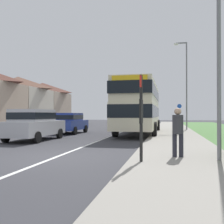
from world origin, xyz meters
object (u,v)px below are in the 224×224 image
(pedestrian_at_stop, at_px, (178,130))
(cycle_route_sign, at_px, (179,115))
(bus_stop_sign, at_px, (141,112))
(parked_car_silver, at_px, (34,124))
(double_decker_bus, at_px, (139,105))
(street_lamp_mid, at_px, (185,80))
(parked_car_blue, at_px, (69,122))
(street_lamp_near, at_px, (215,3))

(pedestrian_at_stop, bearing_deg, cycle_route_sign, 87.43)
(bus_stop_sign, bearing_deg, parked_car_silver, 138.31)
(parked_car_silver, xyz_separation_m, bus_stop_sign, (6.62, -5.89, 0.59))
(double_decker_bus, height_order, street_lamp_mid, street_lamp_mid)
(cycle_route_sign, bearing_deg, parked_car_blue, -135.30)
(double_decker_bus, distance_m, cycle_route_sign, 8.57)
(street_lamp_near, bearing_deg, cycle_route_sign, 90.72)
(double_decker_bus, xyz_separation_m, cycle_route_sign, (3.23, 7.91, -0.71))
(parked_car_blue, relative_size, bus_stop_sign, 1.53)
(parked_car_silver, xyz_separation_m, street_lamp_near, (8.75, -5.18, 3.83))
(double_decker_bus, bearing_deg, street_lamp_mid, 51.22)
(double_decker_bus, relative_size, street_lamp_near, 1.22)
(parked_car_blue, height_order, pedestrian_at_stop, pedestrian_at_stop)
(street_lamp_near, bearing_deg, parked_car_blue, 129.72)
(parked_car_blue, bearing_deg, cycle_route_sign, 44.70)
(parked_car_blue, xyz_separation_m, street_lamp_mid, (8.93, 5.05, 3.62))
(parked_car_silver, relative_size, pedestrian_at_stop, 2.69)
(pedestrian_at_stop, bearing_deg, bus_stop_sign, -136.16)
(parked_car_blue, distance_m, bus_stop_sign, 13.13)
(street_lamp_near, bearing_deg, bus_stop_sign, -161.42)
(street_lamp_mid, bearing_deg, double_decker_bus, -128.78)
(parked_car_silver, xyz_separation_m, cycle_route_sign, (8.51, 13.87, 0.48))
(double_decker_bus, bearing_deg, parked_car_silver, -131.55)
(pedestrian_at_stop, height_order, street_lamp_near, street_lamp_near)
(double_decker_bus, xyz_separation_m, parked_car_blue, (-5.32, -0.56, -1.27))
(parked_car_silver, bearing_deg, parked_car_blue, 90.38)
(double_decker_bus, bearing_deg, pedestrian_at_stop, -77.57)
(bus_stop_sign, bearing_deg, pedestrian_at_stop, 43.84)
(parked_car_silver, xyz_separation_m, pedestrian_at_stop, (7.67, -4.88, 0.02))
(parked_car_blue, height_order, bus_stop_sign, bus_stop_sign)
(street_lamp_near, bearing_deg, street_lamp_mid, 89.47)
(pedestrian_at_stop, height_order, bus_stop_sign, bus_stop_sign)
(street_lamp_near, relative_size, street_lamp_mid, 1.07)
(double_decker_bus, height_order, street_lamp_near, street_lamp_near)
(double_decker_bus, relative_size, pedestrian_at_stop, 6.14)
(parked_car_blue, height_order, cycle_route_sign, cycle_route_sign)
(parked_car_silver, bearing_deg, cycle_route_sign, 58.45)
(pedestrian_at_stop, bearing_deg, street_lamp_near, -15.33)
(pedestrian_at_stop, relative_size, street_lamp_mid, 0.21)
(parked_car_blue, distance_m, street_lamp_near, 14.30)
(parked_car_blue, xyz_separation_m, street_lamp_near, (8.79, -10.58, 3.91))
(parked_car_silver, relative_size, street_lamp_near, 0.53)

